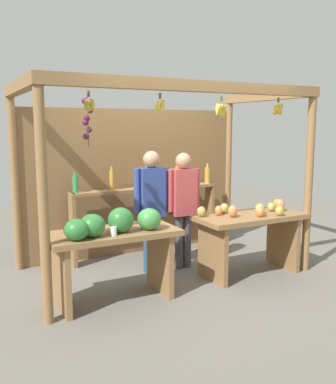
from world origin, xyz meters
The scene contains 7 objects.
ground_plane centered at (0.00, 0.00, 0.00)m, with size 12.00×12.00×0.00m, color slate.
market_stall centered at (0.00, 0.42, 1.35)m, with size 3.45×1.86×2.35m.
fruit_counter_left centered at (-0.93, -0.71, 0.68)m, with size 1.40×0.66×1.03m.
fruit_counter_right centered at (0.92, -0.65, 0.59)m, with size 1.40×0.64×0.92m.
bottle_shelf_unit centered at (0.10, 0.66, 0.79)m, with size 2.21×0.22×1.34m.
vendor_man centered at (-0.15, -0.01, 0.93)m, with size 0.48×0.21×1.56m.
vendor_woman centered at (0.29, -0.06, 0.91)m, with size 0.48×0.21×1.53m.
Camera 1 is at (-2.44, -4.83, 1.86)m, focal length 39.98 mm.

